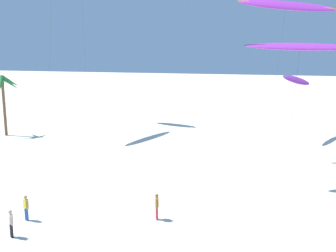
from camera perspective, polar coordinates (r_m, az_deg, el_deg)
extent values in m
cylinder|color=brown|center=(52.05, -21.83, 2.51)|extent=(0.33, 0.33, 6.92)
cone|color=#287533|center=(51.35, -21.13, 5.59)|extent=(2.23, 0.92, 1.79)
cone|color=#287533|center=(52.06, -21.05, 5.76)|extent=(1.74, 2.16, 1.64)
cone|color=#287533|center=(52.57, -21.98, 5.52)|extent=(1.53, 2.03, 1.97)
cone|color=#287533|center=(50.96, -22.28, 5.34)|extent=(1.25, 2.09, 1.98)
ellipsoid|color=purple|center=(48.35, 17.46, 6.11)|extent=(4.23, 6.35, 2.17)
ellipsoid|color=green|center=(48.35, 17.46, 6.15)|extent=(3.58, 5.98, 1.51)
cylinder|color=#4C4C51|center=(44.78, 19.79, 1.18)|extent=(3.61, 8.35, 6.66)
ellipsoid|color=purple|center=(38.88, 16.10, 15.82)|extent=(8.43, 1.17, 1.94)
ellipsoid|color=orange|center=(38.89, 16.11, 15.87)|extent=(8.54, 0.51, 1.34)
cylinder|color=#4C4C51|center=(36.27, 14.66, 5.08)|extent=(1.26, 5.28, 13.92)
cylinder|color=#4C4C51|center=(56.76, -11.58, 11.11)|extent=(1.85, 3.23, 21.47)
ellipsoid|color=purple|center=(31.63, 17.93, 10.46)|extent=(8.08, 3.14, 0.90)
ellipsoid|color=black|center=(31.63, 17.93, 10.53)|extent=(8.03, 2.15, 0.52)
cylinder|color=#4C4C51|center=(31.06, 16.78, 0.71)|extent=(0.77, 2.05, 10.39)
cylinder|color=#4C4C51|center=(48.89, -16.13, 9.21)|extent=(0.62, 3.95, 18.55)
cylinder|color=black|center=(25.13, -20.90, -13.47)|extent=(0.14, 0.14, 0.83)
cylinder|color=black|center=(25.27, -21.00, -13.33)|extent=(0.14, 0.14, 0.83)
cube|color=white|center=(24.93, -21.07, -11.95)|extent=(0.36, 0.35, 0.55)
cylinder|color=tan|center=(24.76, -20.92, -12.21)|extent=(0.09, 0.09, 0.56)
cylinder|color=tan|center=(25.13, -21.19, -11.87)|extent=(0.09, 0.09, 0.56)
sphere|color=tan|center=(24.78, -21.13, -11.07)|extent=(0.21, 0.21, 0.21)
cylinder|color=#284CA3|center=(27.18, -19.18, -11.47)|extent=(0.14, 0.14, 0.81)
cylinder|color=#284CA3|center=(27.05, -19.00, -11.57)|extent=(0.14, 0.14, 0.81)
cube|color=yellow|center=(26.86, -19.18, -10.16)|extent=(0.36, 0.31, 0.57)
cylinder|color=tan|center=(27.05, -19.41, -10.11)|extent=(0.09, 0.09, 0.56)
cylinder|color=tan|center=(26.71, -18.94, -10.36)|extent=(0.09, 0.09, 0.56)
sphere|color=tan|center=(26.72, -19.24, -9.31)|extent=(0.21, 0.21, 0.21)
cylinder|color=red|center=(25.89, -1.58, -11.95)|extent=(0.14, 0.14, 0.83)
cylinder|color=red|center=(25.74, -1.54, -12.09)|extent=(0.14, 0.14, 0.83)
cube|color=orange|center=(25.55, -1.57, -10.56)|extent=(0.30, 0.35, 0.59)
cylinder|color=brown|center=(25.76, -1.62, -10.47)|extent=(0.09, 0.09, 0.56)
cylinder|color=brown|center=(25.37, -1.52, -10.82)|extent=(0.09, 0.09, 0.56)
sphere|color=brown|center=(25.39, -1.58, -9.66)|extent=(0.21, 0.21, 0.21)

